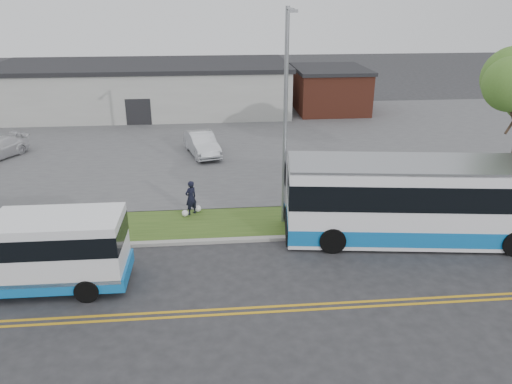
{
  "coord_description": "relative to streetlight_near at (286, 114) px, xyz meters",
  "views": [
    {
      "loc": [
        -0.22,
        -18.25,
        10.12
      ],
      "look_at": [
        1.73,
        2.84,
        1.6
      ],
      "focal_mm": 35.0,
      "sensor_mm": 36.0,
      "label": 1
    }
  ],
  "objects": [
    {
      "name": "lane_line_south",
      "position": [
        -3.0,
        -6.88,
        -5.23
      ],
      "size": [
        70.0,
        0.12,
        0.01
      ],
      "primitive_type": "cube",
      "color": "gold",
      "rests_on": "ground"
    },
    {
      "name": "streetlight_near",
      "position": [
        0.0,
        0.0,
        0.0
      ],
      "size": [
        0.35,
        1.53,
        9.5
      ],
      "color": "gray",
      "rests_on": "verge"
    },
    {
      "name": "verge",
      "position": [
        -3.0,
        0.17,
        -5.18
      ],
      "size": [
        80.0,
        3.3,
        0.1
      ],
      "primitive_type": "cube",
      "color": "#2E4C19",
      "rests_on": "ground"
    },
    {
      "name": "parking_lot",
      "position": [
        -3.0,
        14.27,
        -5.18
      ],
      "size": [
        80.0,
        25.0,
        0.1
      ],
      "primitive_type": "cube",
      "color": "#4C4C4F",
      "rests_on": "ground"
    },
    {
      "name": "curb",
      "position": [
        -3.0,
        -1.63,
        -5.16
      ],
      "size": [
        80.0,
        0.3,
        0.15
      ],
      "primitive_type": "cube",
      "color": "#9E9B93",
      "rests_on": "ground"
    },
    {
      "name": "grocery_bag_right",
      "position": [
        -4.0,
        1.52,
        -4.97
      ],
      "size": [
        0.32,
        0.32,
        0.32
      ],
      "primitive_type": "sphere",
      "color": "white",
      "rests_on": "verge"
    },
    {
      "name": "pedestrian",
      "position": [
        -4.3,
        1.27,
        -4.28
      ],
      "size": [
        0.74,
        0.7,
        1.7
      ],
      "primitive_type": "imported",
      "rotation": [
        0.0,
        0.0,
        3.8
      ],
      "color": "black",
      "rests_on": "verge"
    },
    {
      "name": "brick_wing",
      "position": [
        7.5,
        23.27,
        -3.27
      ],
      "size": [
        6.3,
        7.3,
        3.9
      ],
      "color": "brown",
      "rests_on": "ground"
    },
    {
      "name": "commercial_building",
      "position": [
        -9.0,
        24.27,
        -3.05
      ],
      "size": [
        25.4,
        10.4,
        4.35
      ],
      "color": "#9E9E99",
      "rests_on": "ground"
    },
    {
      "name": "lane_line_north",
      "position": [
        -3.0,
        -6.58,
        -5.23
      ],
      "size": [
        70.0,
        0.12,
        0.01
      ],
      "primitive_type": "cube",
      "color": "gold",
      "rests_on": "ground"
    },
    {
      "name": "shuttle_bus",
      "position": [
        -9.47,
        -4.53,
        -3.74
      ],
      "size": [
        7.31,
        2.51,
        2.79
      ],
      "rotation": [
        0.0,
        0.0,
        -0.01
      ],
      "color": "#1068B4",
      "rests_on": "ground"
    },
    {
      "name": "parked_car_a",
      "position": [
        -3.87,
        10.84,
        -4.4
      ],
      "size": [
        2.65,
        4.7,
        1.47
      ],
      "primitive_type": "imported",
      "rotation": [
        0.0,
        0.0,
        0.26
      ],
      "color": "silver",
      "rests_on": "parking_lot"
    },
    {
      "name": "grocery_bag_left",
      "position": [
        -4.6,
        1.02,
        -4.97
      ],
      "size": [
        0.32,
        0.32,
        0.32
      ],
      "primitive_type": "sphere",
      "color": "white",
      "rests_on": "verge"
    },
    {
      "name": "ground",
      "position": [
        -3.0,
        -2.73,
        -5.23
      ],
      "size": [
        140.0,
        140.0,
        0.0
      ],
      "primitive_type": "plane",
      "color": "#28282B",
      "rests_on": "ground"
    },
    {
      "name": "transit_bus",
      "position": [
        6.24,
        -2.13,
        -3.45
      ],
      "size": [
        13.01,
        4.47,
        3.54
      ],
      "rotation": [
        0.0,
        0.0,
        -0.12
      ],
      "color": "white",
      "rests_on": "ground"
    }
  ]
}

